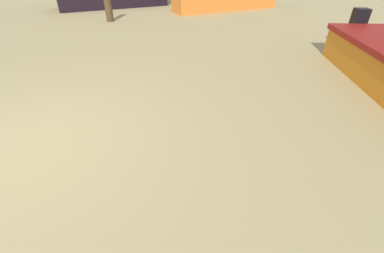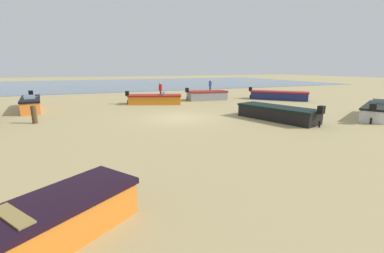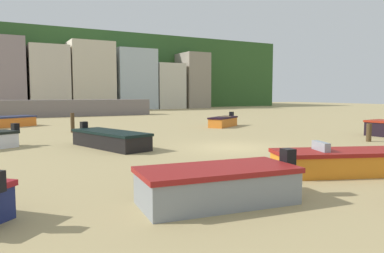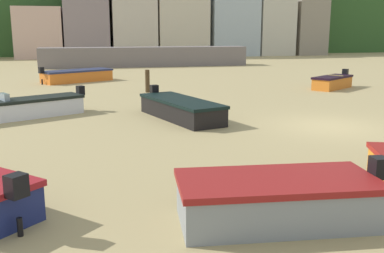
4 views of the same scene
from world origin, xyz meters
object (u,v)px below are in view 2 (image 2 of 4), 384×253
object	(u,v)px
boat_navy_8	(279,95)
beach_walker_foreground	(161,89)
boat_grey_6	(207,95)
boat_black_7	(277,113)
boat_orange_0	(41,226)
boat_orange_1	(155,99)
boat_white_5	(377,111)
beach_walker_distant	(210,85)
boat_orange_3	(31,104)
mooring_post_near_water	(34,115)

from	to	relation	value
boat_navy_8	beach_walker_foreground	distance (m)	11.33
boat_grey_6	boat_navy_8	bearing A→B (deg)	75.44
boat_black_7	boat_orange_0	bearing A→B (deg)	-163.53
boat_orange_0	boat_orange_1	xyz separation A→B (m)	(-6.20, -16.45, -0.01)
boat_white_5	boat_orange_0	bearing A→B (deg)	-99.53
beach_walker_foreground	beach_walker_distant	bearing A→B (deg)	125.32
boat_orange_3	mooring_post_near_water	size ratio (longest dim) A/B	5.60
boat_black_7	boat_white_5	bearing A→B (deg)	-32.28
boat_grey_6	beach_walker_distant	size ratio (longest dim) A/B	2.47
boat_black_7	mooring_post_near_water	world-z (taller)	boat_black_7
boat_orange_0	boat_white_5	bearing A→B (deg)	73.22
boat_orange_1	boat_grey_6	distance (m)	5.27
boat_grey_6	mooring_post_near_water	size ratio (longest dim) A/B	4.15
boat_white_5	boat_grey_6	distance (m)	13.19
beach_walker_distant	boat_white_5	bearing A→B (deg)	-131.03
boat_orange_1	boat_orange_3	bearing A→B (deg)	-71.23
boat_white_5	boat_grey_6	size ratio (longest dim) A/B	1.19
boat_orange_3	boat_white_5	world-z (taller)	boat_orange_3
boat_orange_0	beach_walker_foreground	distance (m)	20.92
boat_orange_0	beach_walker_distant	bearing A→B (deg)	113.31
boat_orange_3	beach_walker_foreground	size ratio (longest dim) A/B	3.34
boat_navy_8	boat_grey_6	bearing A→B (deg)	-64.47
boat_grey_6	beach_walker_foreground	xyz separation A→B (m)	(3.86, -2.23, 0.52)
boat_orange_0	boat_black_7	size ratio (longest dim) A/B	0.68
beach_walker_foreground	boat_orange_3	bearing A→B (deg)	-66.46
boat_orange_1	mooring_post_near_water	xyz separation A→B (m)	(8.03, 4.99, 0.09)
boat_orange_3	boat_white_5	xyz separation A→B (m)	(-19.98, 11.36, -0.05)
boat_orange_0	boat_orange_3	distance (m)	17.00
boat_grey_6	boat_orange_3	bearing A→B (deg)	-81.67
boat_grey_6	beach_walker_foreground	world-z (taller)	beach_walker_foreground
boat_white_5	boat_navy_8	distance (m)	9.45
boat_orange_3	boat_navy_8	size ratio (longest dim) A/B	1.13
boat_orange_1	boat_white_5	xyz separation A→B (m)	(-10.95, 11.05, 0.01)
boat_orange_0	boat_grey_6	xyz separation A→B (m)	(-11.40, -17.28, 0.03)
boat_orange_3	boat_black_7	bearing A→B (deg)	137.37
boat_orange_1	mooring_post_near_water	bearing A→B (deg)	-37.40
boat_black_7	boat_navy_8	size ratio (longest dim) A/B	1.05
beach_walker_foreground	boat_orange_0	bearing A→B (deg)	-12.42
boat_black_7	beach_walker_distant	bearing A→B (deg)	60.87
boat_white_5	boat_navy_8	bearing A→B (deg)	148.79
mooring_post_near_water	beach_walker_distant	xyz separation A→B (m)	(-16.49, -11.61, 0.47)
beach_walker_distant	boat_grey_6	bearing A→B (deg)	-168.36
boat_navy_8	beach_walker_foreground	size ratio (longest dim) A/B	2.95
boat_grey_6	boat_navy_8	xyz separation A→B (m)	(-6.44, 2.45, -0.03)
boat_orange_1	boat_black_7	distance (m)	10.50
beach_walker_foreground	mooring_post_near_water	bearing A→B (deg)	-40.64
boat_orange_3	mooring_post_near_water	distance (m)	5.40
boat_orange_3	beach_walker_distant	bearing A→B (deg)	-168.05
boat_navy_8	beach_walker_distant	bearing A→B (deg)	-112.51
boat_black_7	boat_grey_6	bearing A→B (deg)	71.62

